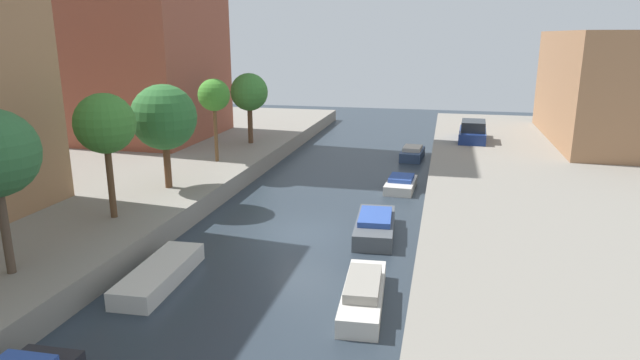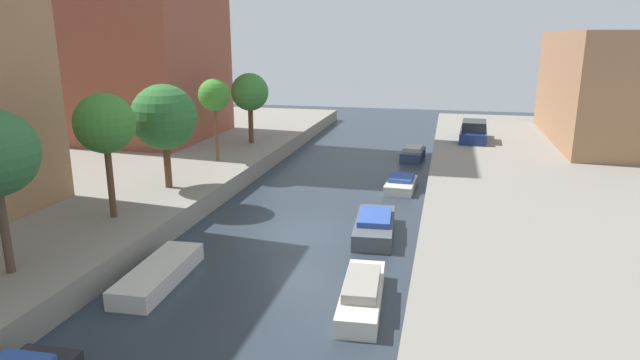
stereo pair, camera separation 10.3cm
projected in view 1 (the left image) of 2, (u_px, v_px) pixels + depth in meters
name	position (u px, v px, depth m)	size (l,w,h in m)	color
ground_plane	(303.00, 233.00, 23.47)	(84.00, 84.00, 0.00)	#28333D
quay_left	(6.00, 199.00, 26.60)	(20.00, 64.00, 1.00)	gray
low_block_right	(631.00, 88.00, 37.25)	(10.00, 15.64, 7.54)	#9E704C
street_tree_2	(105.00, 124.00, 21.48)	(2.40, 2.40, 5.10)	brown
street_tree_3	(164.00, 118.00, 25.96)	(3.13, 3.13, 5.05)	brown
street_tree_4	(214.00, 96.00, 31.40)	(1.86, 1.86, 4.85)	brown
street_tree_5	(249.00, 93.00, 36.98)	(2.54, 2.54, 4.79)	brown
parked_car	(473.00, 132.00, 38.62)	(2.02, 4.55, 1.44)	navy
moored_boat_left_2	(160.00, 274.00, 18.73)	(1.61, 4.55, 0.62)	beige
moored_boat_right_2	(363.00, 294.00, 17.16)	(1.50, 4.41, 0.91)	beige
moored_boat_right_3	(375.00, 226.00, 23.20)	(1.87, 4.37, 0.91)	#4C5156
moored_boat_right_4	(401.00, 184.00, 30.03)	(1.64, 3.19, 0.72)	beige
moored_boat_right_5	(412.00, 153.00, 37.46)	(1.58, 3.24, 0.89)	#33476B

